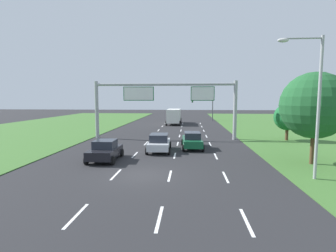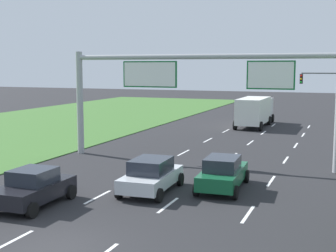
# 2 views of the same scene
# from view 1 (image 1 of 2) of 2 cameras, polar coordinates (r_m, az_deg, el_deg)

# --- Properties ---
(ground_plane) EXTENTS (200.00, 200.00, 0.00)m
(ground_plane) POSITION_cam_1_polar(r_m,az_deg,el_deg) (17.16, -5.54, -10.60)
(ground_plane) COLOR #262628
(lane_dashes_inner_left) EXTENTS (0.14, 56.40, 0.01)m
(lane_dashes_inner_left) POSITION_cam_1_polar(r_m,az_deg,el_deg) (26.08, -5.88, -4.86)
(lane_dashes_inner_left) COLOR white
(lane_dashes_inner_left) RESTS_ON ground_plane
(lane_dashes_inner_right) EXTENTS (0.14, 56.40, 0.01)m
(lane_dashes_inner_right) POSITION_cam_1_polar(r_m,az_deg,el_deg) (25.69, 1.85, -5.00)
(lane_dashes_inner_right) COLOR white
(lane_dashes_inner_right) RESTS_ON ground_plane
(lane_dashes_slip) EXTENTS (0.14, 56.40, 0.01)m
(lane_dashes_slip) POSITION_cam_1_polar(r_m,az_deg,el_deg) (25.77, 9.68, -5.05)
(lane_dashes_slip) COLOR white
(lane_dashes_slip) RESTS_ON ground_plane
(car_near_red) EXTENTS (2.31, 4.33, 1.62)m
(car_near_red) POSITION_cam_1_polar(r_m,az_deg,el_deg) (24.45, -1.95, -3.61)
(car_near_red) COLOR silver
(car_near_red) RESTS_ON ground_plane
(car_lead_silver) EXTENTS (2.29, 4.04, 1.61)m
(car_lead_silver) POSITION_cam_1_polar(r_m,az_deg,el_deg) (21.50, -13.53, -5.17)
(car_lead_silver) COLOR black
(car_lead_silver) RESTS_ON ground_plane
(car_mid_lane) EXTENTS (2.25, 4.54, 1.63)m
(car_mid_lane) POSITION_cam_1_polar(r_m,az_deg,el_deg) (26.00, 5.26, -3.08)
(car_mid_lane) COLOR #145633
(car_mid_lane) RESTS_ON ground_plane
(box_truck) EXTENTS (2.74, 8.44, 2.91)m
(box_truck) POSITION_cam_1_polar(r_m,az_deg,el_deg) (50.87, 1.35, 2.26)
(box_truck) COLOR silver
(box_truck) RESTS_ON ground_plane
(sign_gantry) EXTENTS (17.24, 0.44, 7.00)m
(sign_gantry) POSITION_cam_1_polar(r_m,az_deg,el_deg) (31.66, -0.69, 5.97)
(sign_gantry) COLOR #9EA0A5
(sign_gantry) RESTS_ON ground_plane
(traffic_light_mast) EXTENTS (4.76, 0.49, 5.60)m
(traffic_light_mast) POSITION_cam_1_polar(r_m,az_deg,el_deg) (59.03, 7.82, 4.90)
(traffic_light_mast) COLOR #47494F
(traffic_light_mast) RESTS_ON ground_plane
(street_lamp) EXTENTS (2.61, 0.32, 8.50)m
(street_lamp) POSITION_cam_1_polar(r_m,az_deg,el_deg) (17.62, 28.96, 5.86)
(street_lamp) COLOR #9EA0A5
(street_lamp) RESTS_ON ground_plane
(roadside_tree_near) EXTENTS (4.85, 4.85, 6.82)m
(roadside_tree_near) POSITION_cam_1_polar(r_m,az_deg,el_deg) (21.85, 29.28, 3.92)
(roadside_tree_near) COLOR #513823
(roadside_tree_near) RESTS_ON ground_plane
(roadside_tree_mid) EXTENTS (3.07, 3.07, 4.32)m
(roadside_tree_mid) POSITION_cam_1_polar(r_m,az_deg,el_deg) (33.26, 24.58, 1.77)
(roadside_tree_mid) COLOR #513823
(roadside_tree_mid) RESTS_ON ground_plane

